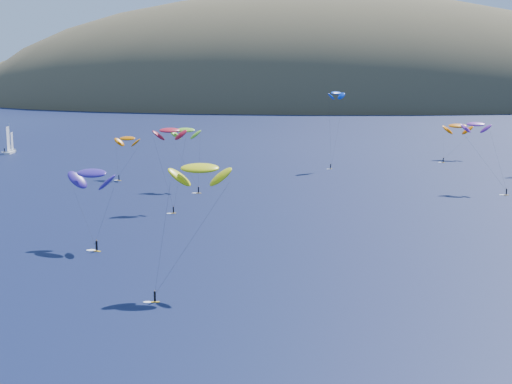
{
  "coord_description": "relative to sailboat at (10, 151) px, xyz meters",
  "views": [
    {
      "loc": [
        10.5,
        -60.7,
        34.87
      ],
      "look_at": [
        1.45,
        80.0,
        9.0
      ],
      "focal_mm": 50.0,
      "sensor_mm": 36.0,
      "label": 1
    }
  ],
  "objects": [
    {
      "name": "island",
      "position": [
        140.99,
        357.19,
        -11.7
      ],
      "size": [
        730.0,
        300.0,
        210.0
      ],
      "color": "#3D3526",
      "rests_on": "ground"
    },
    {
      "name": "sailboat",
      "position": [
        0.0,
        0.0,
        0.0
      ],
      "size": [
        9.56,
        8.26,
        11.83
      ],
      "rotation": [
        0.0,
        0.0,
        0.09
      ],
      "color": "silver",
      "rests_on": "ground"
    },
    {
      "name": "kitesurfer_1",
      "position": [
        59.41,
        -54.07,
        10.99
      ],
      "size": [
        8.74,
        9.19,
        14.22
      ],
      "rotation": [
        0.0,
        0.0,
        -0.27
      ],
      "color": "yellow",
      "rests_on": "ground"
    },
    {
      "name": "kitesurfer_2",
      "position": [
        96.33,
        -156.97,
        17.54
      ],
      "size": [
        11.09,
        13.01,
        21.12
      ],
      "rotation": [
        0.0,
        0.0,
        0.13
      ],
      "color": "yellow",
      "rests_on": "ground"
    },
    {
      "name": "kitesurfer_3",
      "position": [
        79.87,
        -70.44,
        15.17
      ],
      "size": [
        9.59,
        10.9,
        18.48
      ],
      "rotation": [
        0.0,
        0.0,
        -0.01
      ],
      "color": "yellow",
      "rests_on": "ground"
    },
    {
      "name": "kitesurfer_4",
      "position": [
        123.35,
        -28.19,
        23.65
      ],
      "size": [
        7.32,
        8.43,
        26.65
      ],
      "rotation": [
        0.0,
        0.0,
        0.77
      ],
      "color": "yellow",
      "rests_on": "ground"
    },
    {
      "name": "kitesurfer_6",
      "position": [
        159.63,
        -67.76,
        17.01
      ],
      "size": [
        11.65,
        11.75,
        20.16
      ],
      "rotation": [
        0.0,
        0.0,
        -0.21
      ],
      "color": "yellow",
      "rests_on": "ground"
    },
    {
      "name": "kitesurfer_9",
      "position": [
        80.51,
        -97.23,
        17.66
      ],
      "size": [
        8.5,
        11.17,
        20.82
      ],
      "rotation": [
        0.0,
        0.0,
        0.34
      ],
      "color": "yellow",
      "rests_on": "ground"
    },
    {
      "name": "kitesurfer_10",
      "position": [
        71.97,
        -133.28,
        12.82
      ],
      "size": [
        11.19,
        10.72,
        16.64
      ],
      "rotation": [
        0.0,
        0.0,
        -0.38
      ],
      "color": "yellow",
      "rests_on": "ground"
    },
    {
      "name": "kitesurfer_11",
      "position": [
        168.64,
        -3.2,
        10.91
      ],
      "size": [
        12.91,
        15.04,
        14.71
      ],
      "rotation": [
        0.0,
        0.0,
        -0.12
      ],
      "color": "yellow",
      "rests_on": "ground"
    }
  ]
}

